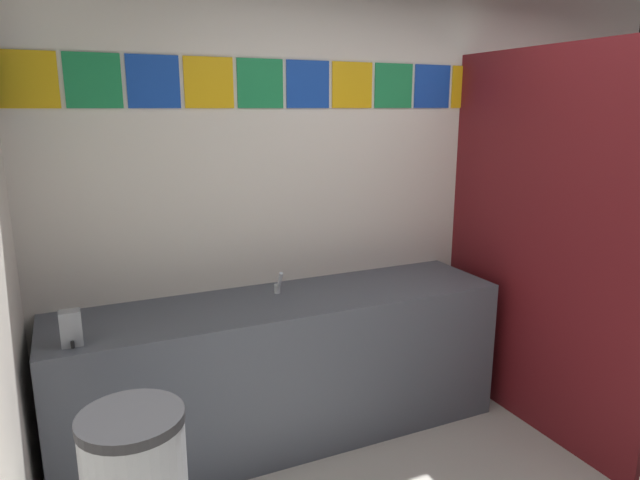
# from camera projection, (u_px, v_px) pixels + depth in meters

# --- Properties ---
(wall_back) EXTENTS (4.27, 0.09, 2.79)m
(wall_back) POSITION_uv_depth(u_px,v_px,m) (387.00, 180.00, 3.59)
(wall_back) COLOR silver
(wall_back) RESTS_ON ground_plane
(vanity_counter) EXTENTS (2.48, 0.61, 0.83)m
(vanity_counter) POSITION_uv_depth(u_px,v_px,m) (285.00, 367.00, 3.17)
(vanity_counter) COLOR #4C515B
(vanity_counter) RESTS_ON ground_plane
(faucet_center) EXTENTS (0.04, 0.10, 0.14)m
(faucet_center) POSITION_uv_depth(u_px,v_px,m) (278.00, 285.00, 3.14)
(faucet_center) COLOR silver
(faucet_center) RESTS_ON vanity_counter
(soap_dispenser) EXTENTS (0.09, 0.09, 0.16)m
(soap_dispenser) POSITION_uv_depth(u_px,v_px,m) (71.00, 328.00, 2.46)
(soap_dispenser) COLOR gray
(soap_dispenser) RESTS_ON vanity_counter
(stall_divider) EXTENTS (0.92, 1.50, 2.18)m
(stall_divider) POSITION_uv_depth(u_px,v_px,m) (598.00, 253.00, 3.01)
(stall_divider) COLOR maroon
(stall_divider) RESTS_ON ground_plane
(toilet) EXTENTS (0.39, 0.49, 0.74)m
(toilet) POSITION_uv_depth(u_px,v_px,m) (562.00, 341.00, 3.82)
(toilet) COLOR white
(toilet) RESTS_ON ground_plane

